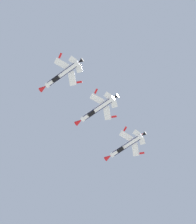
{
  "coord_description": "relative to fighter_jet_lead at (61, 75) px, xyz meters",
  "views": [
    {
      "loc": [
        -0.16,
        -0.95,
        1.73
      ],
      "look_at": [
        -16.11,
        63.62,
        138.91
      ],
      "focal_mm": 80.49,
      "sensor_mm": 36.0,
      "label": 1
    }
  ],
  "objects": [
    {
      "name": "fighter_jet_lead",
      "position": [
        0.0,
        0.0,
        0.0
      ],
      "size": [
        15.19,
        10.12,
        4.56
      ],
      "rotation": [
        0.0,
        0.27,
        1.17
      ],
      "color": "white"
    },
    {
      "name": "fighter_jet_left_wing",
      "position": [
        7.22,
        13.7,
        0.74
      ],
      "size": [
        15.19,
        10.11,
        4.61
      ],
      "rotation": [
        0.0,
        0.28,
        1.17
      ],
      "color": "white"
    },
    {
      "name": "fighter_jet_right_wing",
      "position": [
        12.77,
        29.62,
        3.21
      ],
      "size": [
        15.19,
        10.03,
        4.84
      ],
      "rotation": [
        0.0,
        0.35,
        1.17
      ],
      "color": "white"
    }
  ]
}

